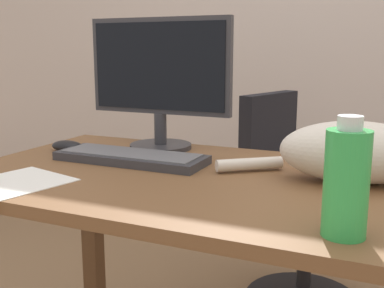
% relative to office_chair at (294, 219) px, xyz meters
% --- Properties ---
extents(back_wall, '(6.00, 0.04, 2.60)m').
position_rel_office_chair_xyz_m(back_wall, '(0.05, 0.78, 0.92)').
color(back_wall, beige).
rests_on(back_wall, ground_plane).
extents(desk, '(1.55, 0.74, 0.75)m').
position_rel_office_chair_xyz_m(desk, '(0.05, -0.79, 0.27)').
color(desk, brown).
rests_on(desk, ground_plane).
extents(office_chair, '(0.50, 0.48, 0.89)m').
position_rel_office_chair_xyz_m(office_chair, '(0.00, 0.00, 0.00)').
color(office_chair, black).
rests_on(office_chair, ground_plane).
extents(monitor, '(0.48, 0.20, 0.41)m').
position_rel_office_chair_xyz_m(monitor, '(-0.34, -0.53, 0.60)').
color(monitor, '#333338').
rests_on(monitor, desk).
extents(keyboard, '(0.44, 0.15, 0.03)m').
position_rel_office_chair_xyz_m(keyboard, '(-0.33, -0.73, 0.39)').
color(keyboard, '#333338').
rests_on(keyboard, desk).
extents(cat, '(0.61, 0.24, 0.20)m').
position_rel_office_chair_xyz_m(cat, '(0.30, -0.69, 0.45)').
color(cat, silver).
rests_on(cat, desk).
extents(computer_mouse, '(0.11, 0.06, 0.04)m').
position_rel_office_chair_xyz_m(computer_mouse, '(-0.58, -0.70, 0.39)').
color(computer_mouse, black).
rests_on(computer_mouse, desk).
extents(paper_sheet, '(0.28, 0.34, 0.00)m').
position_rel_office_chair_xyz_m(paper_sheet, '(-0.48, -1.07, 0.37)').
color(paper_sheet, white).
rests_on(paper_sheet, desk).
extents(water_bottle, '(0.08, 0.08, 0.21)m').
position_rel_office_chair_xyz_m(water_bottle, '(0.29, -1.06, 0.47)').
color(water_bottle, green).
rests_on(water_bottle, desk).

